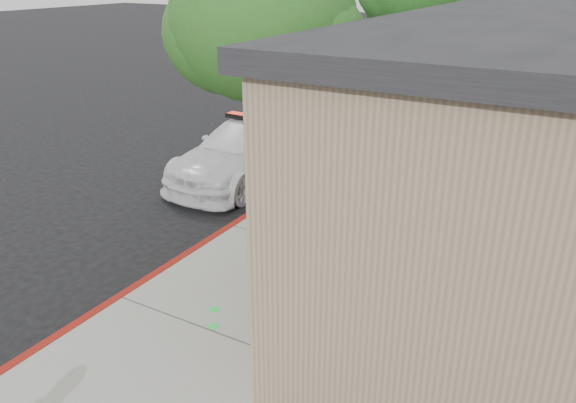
{
  "coord_description": "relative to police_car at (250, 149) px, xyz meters",
  "views": [
    {
      "loc": [
        6.07,
        -5.16,
        4.87
      ],
      "look_at": [
        1.27,
        3.16,
        0.86
      ],
      "focal_mm": 34.97,
      "sensor_mm": 36.0,
      "label": 1
    }
  ],
  "objects": [
    {
      "name": "police_car",
      "position": [
        0.0,
        0.0,
        0.0
      ],
      "size": [
        2.21,
        5.15,
        1.6
      ],
      "rotation": [
        0.0,
        0.0,
        -0.03
      ],
      "color": "silver",
      "rests_on": "ground"
    },
    {
      "name": "street_tree_near",
      "position": [
        2.75,
        -3.63,
        3.27
      ],
      "size": [
        3.09,
        2.83,
        5.18
      ],
      "rotation": [
        0.0,
        0.0,
        -0.35
      ],
      "color": "black",
      "rests_on": "sidewalk"
    },
    {
      "name": "sidewalk",
      "position": [
        2.96,
        -2.85,
        -0.67
      ],
      "size": [
        3.2,
        60.0,
        0.15
      ],
      "primitive_type": "cube",
      "color": "gray",
      "rests_on": "ground"
    },
    {
      "name": "red_curb",
      "position": [
        1.42,
        -2.85,
        -0.66
      ],
      "size": [
        0.14,
        60.0,
        0.16
      ],
      "primitive_type": "cube",
      "color": "maroon",
      "rests_on": "ground"
    },
    {
      "name": "street_tree_far",
      "position": [
        2.1,
        5.37,
        3.12
      ],
      "size": [
        2.65,
        2.69,
        4.94
      ],
      "rotation": [
        0.0,
        0.0,
        0.35
      ],
      "color": "black",
      "rests_on": "sidewalk"
    },
    {
      "name": "ground",
      "position": [
        1.36,
        -5.85,
        -0.74
      ],
      "size": [
        120.0,
        120.0,
        0.0
      ],
      "primitive_type": "plane",
      "color": "black",
      "rests_on": "ground"
    }
  ]
}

